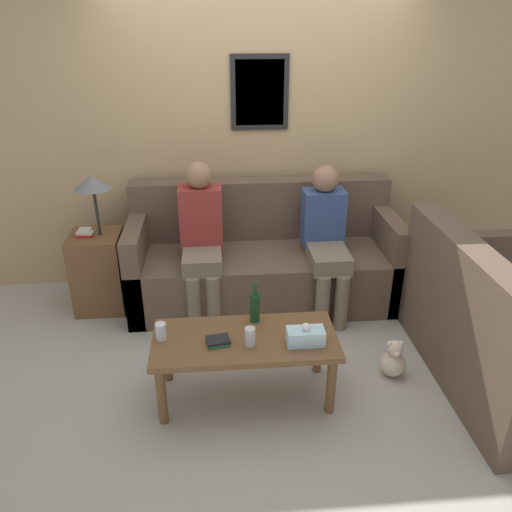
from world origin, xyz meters
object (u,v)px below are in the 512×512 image
couch_side (496,335)px  person_right (326,235)px  teddy_bear (393,360)px  wine_bottle (255,306)px  person_left (201,235)px  couch_main (263,261)px  drinking_glass (161,331)px  coffee_table (245,346)px

couch_side → person_right: (-0.96, 1.03, 0.32)m
person_right → teddy_bear: bearing=-72.4°
couch_side → teddy_bear: 0.70m
wine_bottle → teddy_bear: 1.06m
wine_bottle → person_left: bearing=111.2°
couch_main → couch_side: 1.90m
drinking_glass → person_right: bearing=39.7°
coffee_table → drinking_glass: size_ratio=10.37×
couch_main → couch_side: (1.44, -1.23, 0.00)m
coffee_table → couch_side: bearing=1.3°
person_left → couch_side: bearing=-28.3°
couch_main → couch_side: size_ratio=1.40×
wine_bottle → teddy_bear: size_ratio=1.03×
drinking_glass → person_right: person_right is taller
couch_side → person_left: (-1.96, 1.05, 0.35)m
teddy_bear → wine_bottle: bearing=175.8°
teddy_bear → coffee_table: bearing=-173.6°
couch_main → drinking_glass: size_ratio=20.10×
person_left → person_right: (1.01, -0.02, -0.03)m
person_left → coffee_table: bearing=-76.0°
teddy_bear → drinking_glass: bearing=-176.8°
couch_side → wine_bottle: bearing=84.7°
couch_side → coffee_table: size_ratio=1.38×
person_right → drinking_glass: bearing=-140.3°
person_left → teddy_bear: person_left is taller
coffee_table → person_right: (0.73, 1.07, 0.28)m
couch_main → teddy_bear: size_ratio=8.03×
coffee_table → drinking_glass: drinking_glass is taller
teddy_bear → person_right: bearing=107.6°
person_left → wine_bottle: bearing=-68.8°
coffee_table → person_right: size_ratio=0.96×
coffee_table → wine_bottle: size_ratio=4.03×
person_right → teddy_bear: 1.14m
couch_main → coffee_table: size_ratio=1.94×
drinking_glass → wine_bottle: bearing=14.6°
couch_side → teddy_bear: size_ratio=5.73×
coffee_table → teddy_bear: bearing=6.4°
person_right → coffee_table: bearing=-124.4°
person_left → teddy_bear: 1.73m
couch_side → teddy_bear: (-0.65, 0.08, -0.23)m
wine_bottle → person_right: bearing=53.5°
couch_side → drinking_glass: couch_side is taller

